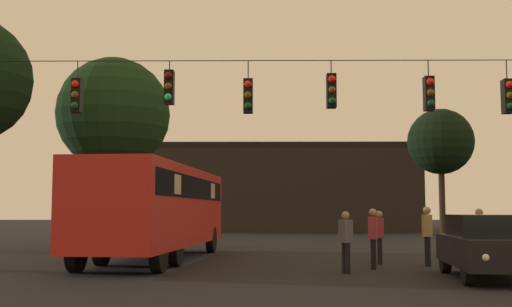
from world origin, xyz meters
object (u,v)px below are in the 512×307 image
city_bus (158,203)px  tree_right_far (441,142)px  pedestrian_crossing_right (379,234)px  pedestrian_trailing (480,233)px  pedestrian_crossing_left (346,238)px  pedestrian_near_bus (427,232)px  pedestrian_crossing_center (373,235)px  car_near_right (489,245)px  tree_behind_building (114,114)px

city_bus → tree_right_far: 24.45m
city_bus → pedestrian_crossing_right: size_ratio=6.93×
city_bus → pedestrian_trailing: size_ratio=6.66×
city_bus → pedestrian_crossing_left: (5.60, -4.30, -0.97)m
city_bus → pedestrian_crossing_right: (6.99, -1.49, -0.96)m
city_bus → pedestrian_near_bus: city_bus is taller
pedestrian_crossing_left → pedestrian_crossing_center: 1.50m
car_near_right → pedestrian_near_bus: pedestrian_near_bus is taller
pedestrian_crossing_right → tree_right_far: 22.55m
pedestrian_crossing_left → pedestrian_trailing: pedestrian_trailing is taller
pedestrian_near_bus → city_bus: bearing=165.7°
pedestrian_crossing_center → tree_right_far: size_ratio=0.21×
pedestrian_crossing_left → tree_right_far: tree_right_far is taller
car_near_right → pedestrian_crossing_right: bearing=114.2°
tree_behind_building → pedestrian_crossing_center: bearing=-49.7°
pedestrian_crossing_right → pedestrian_near_bus: size_ratio=0.93×
tree_behind_building → tree_right_far: (18.38, 10.19, -0.25)m
city_bus → pedestrian_trailing: city_bus is taller
pedestrian_crossing_center → pedestrian_crossing_right: (0.47, 1.62, -0.04)m
pedestrian_trailing → tree_behind_building: tree_behind_building is taller
pedestrian_trailing → pedestrian_crossing_left: bearing=-150.7°
pedestrian_trailing → tree_right_far: tree_right_far is taller
pedestrian_crossing_left → pedestrian_crossing_right: (1.39, 2.81, 0.01)m
city_bus → pedestrian_crossing_left: city_bus is taller
pedestrian_trailing → tree_behind_building: (-13.55, 10.77, 5.25)m
pedestrian_crossing_center → pedestrian_trailing: bearing=19.9°
pedestrian_trailing → pedestrian_crossing_right: bearing=172.3°
pedestrian_crossing_left → pedestrian_near_bus: (2.67, 2.18, 0.09)m
car_near_right → pedestrian_near_bus: (-0.56, 3.48, 0.19)m
pedestrian_near_bus → pedestrian_trailing: bearing=8.2°
tree_behind_building → tree_right_far: size_ratio=1.10×
pedestrian_near_bus → tree_right_far: 22.71m
city_bus → tree_behind_building: (-3.65, 8.89, 4.34)m
pedestrian_crossing_left → pedestrian_trailing: 4.92m
city_bus → tree_right_far: size_ratio=1.39×
tree_right_far → pedestrian_trailing: bearing=-103.0°
pedestrian_near_bus → tree_right_far: (6.46, 21.20, 4.96)m
tree_right_far → pedestrian_crossing_center: bearing=-110.3°
pedestrian_crossing_center → tree_behind_building: (-10.17, 11.99, 5.25)m
car_near_right → pedestrian_near_bus: size_ratio=2.58×
pedestrian_trailing → tree_right_far: bearing=77.0°
car_near_right → pedestrian_crossing_right: pedestrian_crossing_right is taller
pedestrian_near_bus → tree_behind_building: bearing=137.3°
pedestrian_crossing_center → tree_right_far: tree_right_far is taller
pedestrian_trailing → tree_right_far: (4.84, 20.96, 5.00)m
pedestrian_crossing_left → tree_behind_building: (-9.26, 13.18, 5.30)m
car_near_right → tree_behind_building: size_ratio=0.50×
pedestrian_crossing_center → city_bus: bearing=154.5°
city_bus → car_near_right: (8.83, -5.60, -1.07)m
car_near_right → pedestrian_crossing_center: (-2.32, 2.49, 0.15)m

